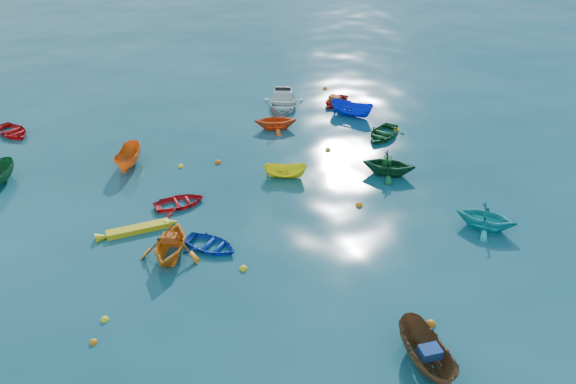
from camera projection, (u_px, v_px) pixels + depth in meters
name	position (u px, v px, depth m)	size (l,w,h in m)	color
ground	(339.00, 249.00, 25.82)	(160.00, 160.00, 0.00)	#093C44
dinghy_blue_sw	(211.00, 248.00, 25.88)	(1.88, 2.63, 0.55)	#0E3CB4
sampan_brown_mid	(425.00, 365.00, 19.95)	(1.28, 3.39, 1.31)	brown
dinghy_orange_w	(172.00, 256.00, 25.35)	(2.75, 3.19, 1.68)	orange
sampan_yellow_mid	(285.00, 177.00, 31.54)	(0.91, 2.42, 0.94)	yellow
dinghy_green_e	(382.00, 137.00, 36.02)	(2.23, 3.12, 0.65)	#114B1E
dinghy_cyan_se	(484.00, 228.00, 27.28)	(2.46, 2.86, 1.50)	#1BA2A9
dinghy_red_nw	(180.00, 205.00, 29.04)	(1.89, 2.64, 0.55)	red
sampan_orange_n	(130.00, 166.00, 32.66)	(1.17, 3.10, 1.20)	orange
dinghy_green_n	(388.00, 174.00, 31.80)	(2.54, 2.94, 1.55)	#114B28
dinghy_red_ne	(335.00, 104.00, 40.73)	(1.94, 2.71, 0.56)	#B6140F
sampan_blue_far	(351.00, 116.00, 38.90)	(1.15, 3.07, 1.19)	#102ACF
dinghy_red_far	(13.00, 134.00, 36.33)	(2.16, 3.02, 0.63)	red
dinghy_orange_far	(276.00, 129.00, 37.05)	(2.38, 2.76, 1.45)	#E44C15
sampan_green_far	(1.00, 184.00, 30.86)	(1.16, 3.07, 1.19)	#135229
kayak_yellow	(138.00, 231.00, 27.02)	(0.54, 3.67, 0.36)	gold
motorboat_white	(283.00, 107.00, 40.17)	(2.94, 4.11, 1.45)	silver
tarp_blue_a	(430.00, 352.00, 19.40)	(0.72, 0.55, 0.35)	navy
tarp_orange_a	(170.00, 238.00, 24.88)	(0.64, 0.48, 0.31)	#B44012
tarp_green_b	(387.00, 160.00, 31.34)	(0.59, 0.45, 0.29)	#11471B
tarp_orange_b	(335.00, 98.00, 40.42)	(0.76, 0.57, 0.37)	#CD4F15
buoy_or_a	(94.00, 343.00, 20.88)	(0.30, 0.30, 0.30)	orange
buoy_ye_a	(244.00, 269.00, 24.57)	(0.36, 0.36, 0.36)	gold
buoy_or_b	(431.00, 324.00, 21.70)	(0.37, 0.37, 0.37)	#D4640B
buoy_ye_b	(105.00, 320.00, 21.89)	(0.32, 0.32, 0.32)	yellow
buoy_or_c	(218.00, 163.00, 32.97)	(0.39, 0.39, 0.39)	#D74C0B
buoy_ye_c	(328.00, 150.00, 34.40)	(0.39, 0.39, 0.39)	yellow
buoy_or_d	(359.00, 205.00, 29.00)	(0.37, 0.37, 0.37)	orange
buoy_ye_d	(181.00, 167.00, 32.58)	(0.34, 0.34, 0.34)	yellow
buoy_or_e	(325.00, 89.00, 43.30)	(0.38, 0.38, 0.38)	orange
buoy_ye_e	(397.00, 130.00, 36.87)	(0.39, 0.39, 0.39)	yellow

